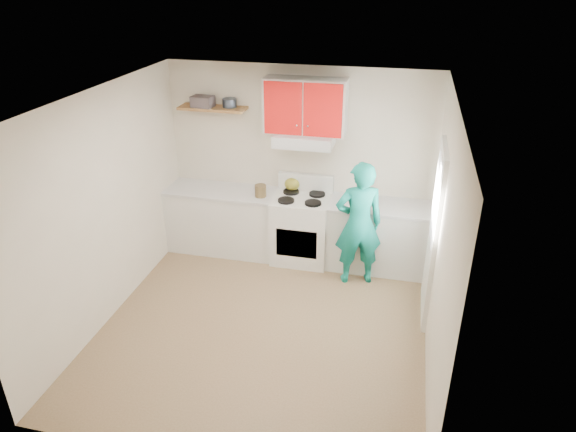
% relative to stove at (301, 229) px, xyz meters
% --- Properties ---
extents(floor, '(3.80, 3.80, 0.00)m').
position_rel_stove_xyz_m(floor, '(-0.10, -1.57, -0.46)').
color(floor, brown).
rests_on(floor, ground).
extents(ceiling, '(3.60, 3.80, 0.04)m').
position_rel_stove_xyz_m(ceiling, '(-0.10, -1.57, 2.14)').
color(ceiling, white).
rests_on(ceiling, floor).
extents(back_wall, '(3.60, 0.04, 2.60)m').
position_rel_stove_xyz_m(back_wall, '(-0.10, 0.32, 0.84)').
color(back_wall, beige).
rests_on(back_wall, floor).
extents(front_wall, '(3.60, 0.04, 2.60)m').
position_rel_stove_xyz_m(front_wall, '(-0.10, -3.47, 0.84)').
color(front_wall, beige).
rests_on(front_wall, floor).
extents(left_wall, '(0.04, 3.80, 2.60)m').
position_rel_stove_xyz_m(left_wall, '(-1.90, -1.57, 0.84)').
color(left_wall, beige).
rests_on(left_wall, floor).
extents(right_wall, '(0.04, 3.80, 2.60)m').
position_rel_stove_xyz_m(right_wall, '(1.70, -1.57, 0.84)').
color(right_wall, beige).
rests_on(right_wall, floor).
extents(door, '(0.05, 0.85, 2.05)m').
position_rel_stove_xyz_m(door, '(1.68, -0.88, 0.56)').
color(door, white).
rests_on(door, floor).
extents(door_glass, '(0.01, 0.55, 0.95)m').
position_rel_stove_xyz_m(door_glass, '(1.65, -0.88, 0.99)').
color(door_glass, white).
rests_on(door_glass, door).
extents(counter_left, '(1.52, 0.60, 0.90)m').
position_rel_stove_xyz_m(counter_left, '(-1.14, 0.02, -0.01)').
color(counter_left, silver).
rests_on(counter_left, floor).
extents(counter_right, '(1.32, 0.60, 0.90)m').
position_rel_stove_xyz_m(counter_right, '(1.04, 0.02, -0.01)').
color(counter_right, silver).
rests_on(counter_right, floor).
extents(stove, '(0.76, 0.65, 0.92)m').
position_rel_stove_xyz_m(stove, '(0.00, 0.00, 0.00)').
color(stove, white).
rests_on(stove, floor).
extents(range_hood, '(0.76, 0.44, 0.15)m').
position_rel_stove_xyz_m(range_hood, '(0.00, 0.10, 1.24)').
color(range_hood, silver).
rests_on(range_hood, back_wall).
extents(upper_cabinets, '(1.02, 0.33, 0.70)m').
position_rel_stove_xyz_m(upper_cabinets, '(0.00, 0.16, 1.66)').
color(upper_cabinets, red).
rests_on(upper_cabinets, back_wall).
extents(shelf, '(0.90, 0.30, 0.04)m').
position_rel_stove_xyz_m(shelf, '(-1.25, 0.18, 1.56)').
color(shelf, brown).
rests_on(shelf, back_wall).
extents(books, '(0.29, 0.22, 0.14)m').
position_rel_stove_xyz_m(books, '(-1.37, 0.14, 1.65)').
color(books, '#433B3F').
rests_on(books, shelf).
extents(tin, '(0.24, 0.24, 0.11)m').
position_rel_stove_xyz_m(tin, '(-1.03, 0.21, 1.63)').
color(tin, '#333D4C').
rests_on(tin, shelf).
extents(kettle, '(0.23, 0.23, 0.18)m').
position_rel_stove_xyz_m(kettle, '(-0.19, 0.24, 0.55)').
color(kettle, olive).
rests_on(kettle, stove).
extents(crock, '(0.19, 0.19, 0.18)m').
position_rel_stove_xyz_m(crock, '(-0.55, -0.07, 0.53)').
color(crock, '#493920').
rests_on(crock, counter_left).
extents(cutting_board, '(0.33, 0.26, 0.02)m').
position_rel_stove_xyz_m(cutting_board, '(0.72, 0.04, 0.45)').
color(cutting_board, olive).
rests_on(cutting_board, counter_right).
extents(silicone_mat, '(0.32, 0.27, 0.01)m').
position_rel_stove_xyz_m(silicone_mat, '(1.48, 0.02, 0.44)').
color(silicone_mat, red).
rests_on(silicone_mat, counter_right).
extents(person, '(0.69, 0.55, 1.64)m').
position_rel_stove_xyz_m(person, '(0.81, -0.39, 0.36)').
color(person, '#0E8073').
rests_on(person, floor).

